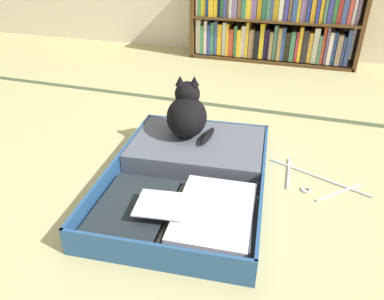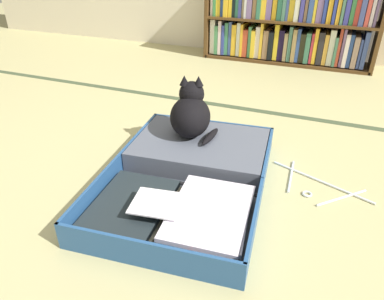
{
  "view_description": "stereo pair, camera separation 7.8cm",
  "coord_description": "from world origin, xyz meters",
  "px_view_note": "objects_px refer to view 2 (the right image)",
  "views": [
    {
      "loc": [
        0.47,
        -0.97,
        0.89
      ],
      "look_at": [
        0.08,
        0.21,
        0.18
      ],
      "focal_mm": 33.46,
      "sensor_mm": 36.0,
      "label": 1
    },
    {
      "loc": [
        0.54,
        -0.94,
        0.89
      ],
      "look_at": [
        0.08,
        0.21,
        0.18
      ],
      "focal_mm": 33.46,
      "sensor_mm": 36.0,
      "label": 2
    }
  ],
  "objects_px": {
    "bookshelf": "(288,22)",
    "clothes_hanger": "(316,185)",
    "open_suitcase": "(193,171)",
    "black_cat": "(191,113)"
  },
  "relations": [
    {
      "from": "bookshelf",
      "to": "clothes_hanger",
      "type": "distance_m",
      "value": 1.91
    },
    {
      "from": "open_suitcase",
      "to": "clothes_hanger",
      "type": "xyz_separation_m",
      "value": [
        0.51,
        0.15,
        -0.04
      ]
    },
    {
      "from": "bookshelf",
      "to": "clothes_hanger",
      "type": "xyz_separation_m",
      "value": [
        0.44,
        -1.83,
        -0.32
      ]
    },
    {
      "from": "bookshelf",
      "to": "open_suitcase",
      "type": "bearing_deg",
      "value": -91.81
    },
    {
      "from": "open_suitcase",
      "to": "clothes_hanger",
      "type": "bearing_deg",
      "value": 16.73
    },
    {
      "from": "bookshelf",
      "to": "open_suitcase",
      "type": "relative_size",
      "value": 1.46
    },
    {
      "from": "open_suitcase",
      "to": "black_cat",
      "type": "distance_m",
      "value": 0.29
    },
    {
      "from": "black_cat",
      "to": "bookshelf",
      "type": "bearing_deg",
      "value": 84.99
    },
    {
      "from": "open_suitcase",
      "to": "black_cat",
      "type": "relative_size",
      "value": 3.52
    },
    {
      "from": "open_suitcase",
      "to": "black_cat",
      "type": "height_order",
      "value": "black_cat"
    }
  ]
}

